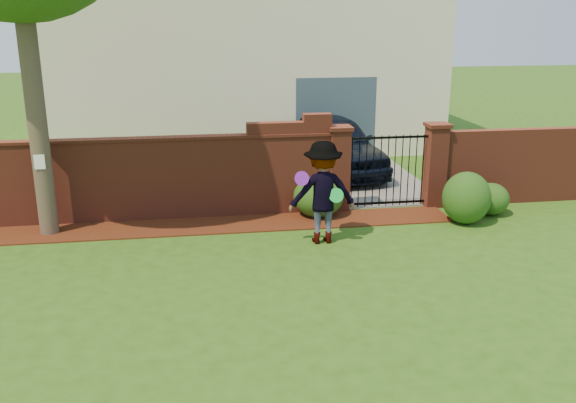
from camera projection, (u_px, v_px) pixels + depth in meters
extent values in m
cube|color=#2B5114|center=(247.00, 295.00, 9.71)|extent=(80.00, 80.00, 0.01)
cube|color=#3D170B|center=(185.00, 227.00, 12.71)|extent=(11.10, 1.08, 0.03)
cube|color=maroon|center=(125.00, 181.00, 12.92)|extent=(8.70, 0.25, 1.70)
cube|color=maroon|center=(289.00, 129.00, 13.14)|extent=(1.80, 0.25, 0.30)
cube|color=maroon|center=(317.00, 117.00, 13.17)|extent=(0.60, 0.25, 0.16)
cube|color=maroon|center=(121.00, 140.00, 12.66)|extent=(8.70, 0.31, 0.06)
cube|color=maroon|center=(518.00, 166.00, 14.23)|extent=(4.00, 0.25, 1.70)
cube|color=maroon|center=(339.00, 171.00, 13.58)|extent=(0.42, 0.42, 1.80)
cube|color=maroon|center=(340.00, 128.00, 13.31)|extent=(0.50, 0.50, 0.08)
cube|color=maroon|center=(435.00, 167.00, 13.91)|extent=(0.42, 0.42, 1.80)
cube|color=maroon|center=(438.00, 125.00, 13.64)|extent=(0.50, 0.50, 0.08)
cylinder|color=black|center=(352.00, 172.00, 13.64)|extent=(0.02, 0.02, 1.60)
cylinder|color=black|center=(359.00, 172.00, 13.67)|extent=(0.02, 0.02, 1.60)
cylinder|color=black|center=(366.00, 172.00, 13.69)|extent=(0.02, 0.02, 1.60)
cylinder|color=black|center=(373.00, 172.00, 13.71)|extent=(0.02, 0.02, 1.60)
cylinder|color=black|center=(380.00, 171.00, 13.74)|extent=(0.02, 0.02, 1.60)
cylinder|color=black|center=(387.00, 171.00, 13.76)|extent=(0.02, 0.02, 1.60)
cylinder|color=black|center=(394.00, 171.00, 13.79)|extent=(0.02, 0.02, 1.60)
cylinder|color=black|center=(401.00, 170.00, 13.81)|extent=(0.02, 0.02, 1.60)
cylinder|color=black|center=(408.00, 170.00, 13.83)|extent=(0.02, 0.02, 1.60)
cylinder|color=black|center=(415.00, 170.00, 13.86)|extent=(0.02, 0.02, 1.60)
cylinder|color=black|center=(422.00, 170.00, 13.88)|extent=(0.02, 0.02, 1.60)
cube|color=black|center=(386.00, 203.00, 13.97)|extent=(1.78, 0.03, 0.05)
cube|color=black|center=(389.00, 137.00, 13.54)|extent=(1.78, 0.03, 0.05)
cube|color=slate|center=(343.00, 166.00, 17.79)|extent=(3.20, 8.00, 0.01)
cube|color=#F2EBCA|center=(241.00, 51.00, 20.32)|extent=(12.00, 6.00, 6.00)
cube|color=#384C5B|center=(335.00, 118.00, 18.43)|extent=(2.40, 0.12, 2.40)
imported|color=black|center=(338.00, 146.00, 16.74)|extent=(2.42, 4.73, 1.54)
cylinder|color=#443629|center=(29.00, 53.00, 11.36)|extent=(0.36, 0.36, 7.00)
cube|color=white|center=(39.00, 162.00, 11.76)|extent=(0.20, 0.01, 0.28)
ellipsoid|color=#174314|center=(318.00, 197.00, 13.30)|extent=(1.07, 1.07, 0.88)
ellipsoid|color=#174314|center=(466.00, 198.00, 12.84)|extent=(0.99, 0.99, 1.09)
ellipsoid|color=#174314|center=(491.00, 199.00, 13.45)|extent=(0.78, 0.78, 0.69)
imported|color=gray|center=(323.00, 193.00, 11.63)|extent=(1.27, 0.73, 1.95)
cylinder|color=purple|center=(302.00, 178.00, 11.30)|extent=(0.28, 0.11, 0.27)
cylinder|color=green|center=(336.00, 195.00, 11.47)|extent=(0.28, 0.17, 0.28)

